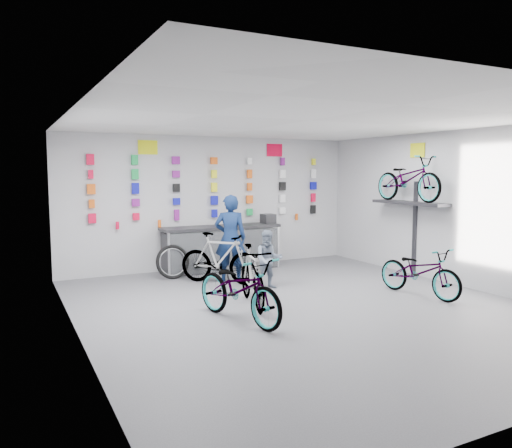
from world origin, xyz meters
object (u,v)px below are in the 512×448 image
bike_center (252,276)px  bike_right (420,271)px  bike_left (239,289)px  customer (269,260)px  bike_service (220,258)px  counter (221,249)px  clerk (230,238)px

bike_center → bike_right: (2.96, -0.74, -0.06)m
bike_left → customer: size_ratio=1.68×
bike_service → bike_center: bearing=-139.6°
counter → clerk: size_ratio=1.55×
bike_left → bike_service: (0.72, 2.43, 0.02)m
clerk → customer: (0.37, -0.93, -0.32)m
counter → bike_center: counter is taller
bike_center → clerk: bearing=90.6°
counter → bike_left: (-1.28, -3.68, 0.00)m
bike_right → bike_center: bearing=157.3°
bike_center → bike_right: 3.05m
counter → clerk: 1.21m
bike_service → counter: bearing=22.1°
bike_left → bike_right: size_ratio=1.11×
bike_service → clerk: 0.48m
counter → bike_center: (-0.73, -3.01, 0.01)m
bike_left → bike_service: 2.53m
counter → bike_right: size_ratio=1.61×
bike_right → bike_service: bearing=129.4°
bike_center → bike_right: bike_center is taller
counter → customer: bearing=-87.3°
bike_left → customer: bearing=36.3°
clerk → counter: bearing=-78.4°
bike_center → customer: (0.83, 0.97, 0.06)m
bike_left → bike_center: bearing=36.9°
bike_center → bike_right: bearing=0.2°
bike_center → clerk: (0.46, 1.90, 0.38)m
bike_left → clerk: size_ratio=1.07×
bike_right → clerk: 3.66m
clerk → customer: clerk is taller
bike_center → bike_right: size_ratio=0.99×
bike_left → bike_right: 3.51m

